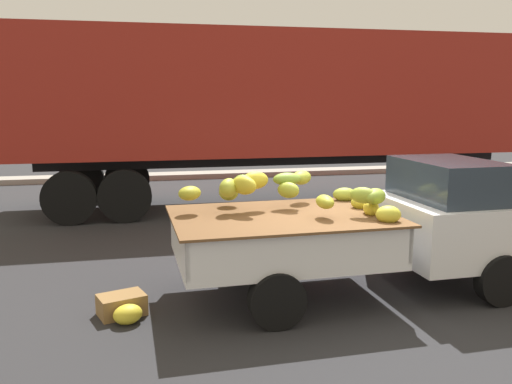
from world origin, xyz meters
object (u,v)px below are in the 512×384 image
fallen_banana_bunch_near_tailgate (128,314)px  produce_crate (122,305)px  pickup_truck (418,222)px  semi_trailer (278,97)px

fallen_banana_bunch_near_tailgate → produce_crate: (-0.07, 0.27, 0.01)m
pickup_truck → semi_trailer: size_ratio=0.40×
pickup_truck → fallen_banana_bunch_near_tailgate: pickup_truck is taller
pickup_truck → produce_crate: (-3.84, -0.16, -0.77)m
semi_trailer → pickup_truck: bearing=-86.5°
fallen_banana_bunch_near_tailgate → pickup_truck: bearing=6.6°
fallen_banana_bunch_near_tailgate → produce_crate: 0.28m
fallen_banana_bunch_near_tailgate → produce_crate: bearing=105.3°
semi_trailer → produce_crate: size_ratio=23.08×
pickup_truck → produce_crate: size_ratio=9.31×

